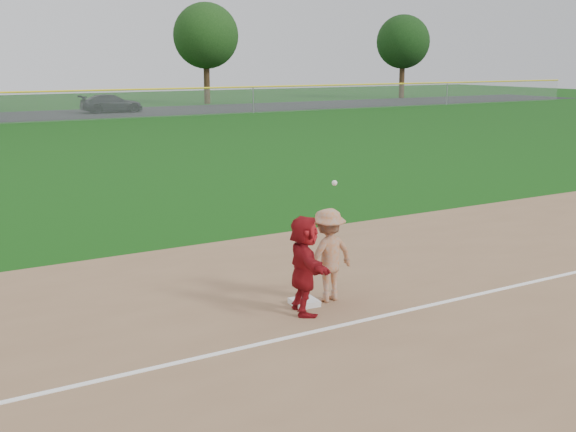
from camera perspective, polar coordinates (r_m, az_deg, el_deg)
ground at (r=12.26m, az=3.64°, el=-7.23°), size 160.00×160.00×0.00m
foul_line at (r=11.65m, az=5.90°, el=-8.22°), size 60.00×0.10×0.01m
first_base at (r=12.29m, az=1.30°, el=-6.83°), size 0.46×0.46×0.10m
base_runner at (r=11.70m, az=1.28°, el=-3.87°), size 0.92×1.59×1.63m
car_right at (r=58.42m, az=-13.78°, el=8.64°), size 4.86×2.07×1.40m
first_base_play at (r=12.33m, az=3.17°, el=-3.09°), size 1.10×0.71×2.14m
tree_3 at (r=68.57m, az=-6.52°, el=13.96°), size 6.00×6.00×9.19m
tree_4 at (r=79.03m, az=9.08°, el=13.43°), size 5.60×5.60×8.67m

